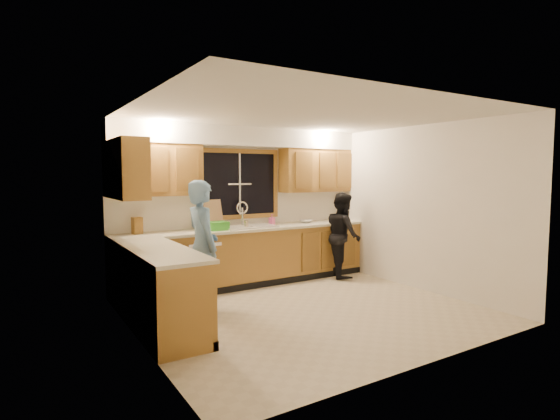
# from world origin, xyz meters

# --- Properties ---
(floor) EXTENTS (4.20, 4.20, 0.00)m
(floor) POSITION_xyz_m (0.00, 0.00, 0.00)
(floor) COLOR beige
(floor) RESTS_ON ground
(ceiling) EXTENTS (4.20, 4.20, 0.00)m
(ceiling) POSITION_xyz_m (0.00, 0.00, 2.50)
(ceiling) COLOR silver
(wall_back) EXTENTS (4.20, 0.00, 4.20)m
(wall_back) POSITION_xyz_m (0.00, 1.90, 1.25)
(wall_back) COLOR white
(wall_back) RESTS_ON ground
(wall_left) EXTENTS (0.00, 3.80, 3.80)m
(wall_left) POSITION_xyz_m (-2.10, 0.00, 1.25)
(wall_left) COLOR white
(wall_left) RESTS_ON ground
(wall_right) EXTENTS (0.00, 3.80, 3.80)m
(wall_right) POSITION_xyz_m (2.10, 0.00, 1.25)
(wall_right) COLOR white
(wall_right) RESTS_ON ground
(base_cabinets_back) EXTENTS (4.20, 0.60, 0.88)m
(base_cabinets_back) POSITION_xyz_m (0.00, 1.60, 0.44)
(base_cabinets_back) COLOR #AC7932
(base_cabinets_back) RESTS_ON ground
(base_cabinets_left) EXTENTS (0.60, 1.90, 0.88)m
(base_cabinets_left) POSITION_xyz_m (-1.80, 0.35, 0.44)
(base_cabinets_left) COLOR #AC7932
(base_cabinets_left) RESTS_ON ground
(countertop_back) EXTENTS (4.20, 0.63, 0.04)m
(countertop_back) POSITION_xyz_m (0.00, 1.58, 0.90)
(countertop_back) COLOR beige
(countertop_back) RESTS_ON base_cabinets_back
(countertop_left) EXTENTS (0.63, 1.90, 0.04)m
(countertop_left) POSITION_xyz_m (-1.79, 0.35, 0.90)
(countertop_left) COLOR beige
(countertop_left) RESTS_ON base_cabinets_left
(upper_cabinets_left) EXTENTS (1.35, 0.33, 0.75)m
(upper_cabinets_left) POSITION_xyz_m (-1.43, 1.73, 1.83)
(upper_cabinets_left) COLOR #AC7932
(upper_cabinets_left) RESTS_ON wall_back
(upper_cabinets_right) EXTENTS (1.35, 0.33, 0.75)m
(upper_cabinets_right) POSITION_xyz_m (1.43, 1.73, 1.83)
(upper_cabinets_right) COLOR #AC7932
(upper_cabinets_right) RESTS_ON wall_back
(upper_cabinets_return) EXTENTS (0.33, 0.90, 0.75)m
(upper_cabinets_return) POSITION_xyz_m (-1.94, 1.12, 1.83)
(upper_cabinets_return) COLOR #AC7932
(upper_cabinets_return) RESTS_ON wall_left
(soffit) EXTENTS (4.20, 0.35, 0.30)m
(soffit) POSITION_xyz_m (0.00, 1.72, 2.35)
(soffit) COLOR white
(soffit) RESTS_ON wall_back
(window_frame) EXTENTS (1.44, 0.03, 1.14)m
(window_frame) POSITION_xyz_m (0.00, 1.89, 1.60)
(window_frame) COLOR black
(window_frame) RESTS_ON wall_back
(sink) EXTENTS (0.86, 0.52, 0.57)m
(sink) POSITION_xyz_m (0.00, 1.60, 0.86)
(sink) COLOR silver
(sink) RESTS_ON countertop_back
(dishwasher) EXTENTS (0.60, 0.56, 0.82)m
(dishwasher) POSITION_xyz_m (-0.85, 1.59, 0.41)
(dishwasher) COLOR white
(dishwasher) RESTS_ON floor
(stove) EXTENTS (0.58, 0.75, 0.90)m
(stove) POSITION_xyz_m (-1.80, -0.22, 0.45)
(stove) COLOR white
(stove) RESTS_ON floor
(man) EXTENTS (0.42, 0.63, 1.69)m
(man) POSITION_xyz_m (-1.15, 0.64, 0.84)
(man) COLOR #6B9ACB
(man) RESTS_ON floor
(woman) EXTENTS (0.79, 0.87, 1.45)m
(woman) POSITION_xyz_m (1.63, 1.21, 0.73)
(woman) COLOR black
(woman) RESTS_ON floor
(knife_block) EXTENTS (0.15, 0.13, 0.24)m
(knife_block) POSITION_xyz_m (-1.69, 1.75, 1.04)
(knife_block) COLOR olive
(knife_block) RESTS_ON countertop_back
(cutting_board) EXTENTS (0.35, 0.20, 0.44)m
(cutting_board) POSITION_xyz_m (-0.51, 1.79, 1.14)
(cutting_board) COLOR tan
(cutting_board) RESTS_ON countertop_back
(dish_crate) EXTENTS (0.28, 0.26, 0.13)m
(dish_crate) POSITION_xyz_m (-0.55, 1.53, 0.98)
(dish_crate) COLOR green
(dish_crate) RESTS_ON countertop_back
(soap_bottle) EXTENTS (0.11, 0.11, 0.18)m
(soap_bottle) POSITION_xyz_m (0.49, 1.69, 1.01)
(soap_bottle) COLOR #DD5491
(soap_bottle) RESTS_ON countertop_back
(bowl) EXTENTS (0.23, 0.23, 0.05)m
(bowl) POSITION_xyz_m (1.16, 1.64, 0.95)
(bowl) COLOR silver
(bowl) RESTS_ON countertop_back
(can_left) EXTENTS (0.08, 0.08, 0.13)m
(can_left) POSITION_xyz_m (-0.41, 1.52, 0.99)
(can_left) COLOR beige
(can_left) RESTS_ON countertop_back
(can_right) EXTENTS (0.08, 0.08, 0.13)m
(can_right) POSITION_xyz_m (-0.10, 1.46, 0.98)
(can_right) COLOR beige
(can_right) RESTS_ON countertop_back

